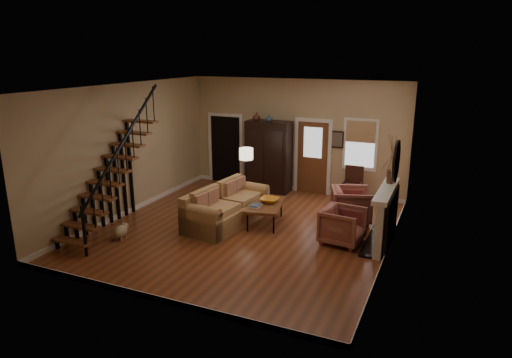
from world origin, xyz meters
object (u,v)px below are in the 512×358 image
at_px(armoire, 269,156).
at_px(coffee_table, 265,214).
at_px(floor_lamp, 246,177).
at_px(side_chair, 352,185).
at_px(sofa, 227,206).
at_px(armchair_left, 343,226).
at_px(armchair_right, 351,205).

xyz_separation_m(armoire, coffee_table, (0.97, -2.58, -0.80)).
distance_m(coffee_table, floor_lamp, 1.53).
relative_size(coffee_table, side_chair, 1.29).
relative_size(armoire, side_chair, 2.06).
distance_m(sofa, side_chair, 3.67).
height_order(armoire, side_chair, armoire).
bearing_deg(side_chair, armchair_left, -81.68).
bearing_deg(coffee_table, floor_lamp, 133.34).
xyz_separation_m(armchair_left, floor_lamp, (-2.97, 1.43, 0.40)).
bearing_deg(sofa, side_chair, 54.98).
distance_m(coffee_table, armchair_right, 2.12).
xyz_separation_m(coffee_table, armchair_right, (1.88, 0.97, 0.17)).
bearing_deg(floor_lamp, armchair_left, -25.71).
xyz_separation_m(armoire, side_chair, (2.55, -0.20, -0.54)).
relative_size(armoire, armchair_right, 2.23).
bearing_deg(armoire, floor_lamp, -90.50).
relative_size(armchair_left, floor_lamp, 0.55).
relative_size(coffee_table, floor_lamp, 0.83).
height_order(armoire, sofa, armoire).
xyz_separation_m(armoire, armchair_right, (2.84, -1.62, -0.62)).
relative_size(coffee_table, armchair_left, 1.51).
bearing_deg(sofa, armchair_right, 32.58).
distance_m(armoire, armchair_right, 3.33).
relative_size(sofa, floor_lamp, 1.51).
bearing_deg(armchair_left, coffee_table, 85.14).
xyz_separation_m(sofa, floor_lamp, (-0.14, 1.41, 0.35)).
distance_m(armoire, coffee_table, 2.87).
bearing_deg(armchair_right, sofa, 97.37).
bearing_deg(floor_lamp, armchair_right, -1.41).
height_order(armchair_left, floor_lamp, floor_lamp).
xyz_separation_m(armchair_left, side_chair, (-0.41, 2.78, 0.11)).
bearing_deg(side_chair, coffee_table, -123.58).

